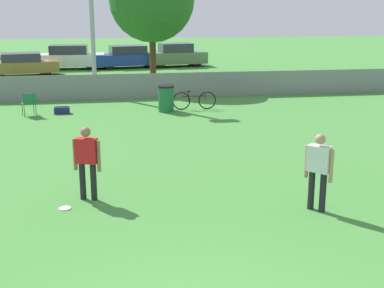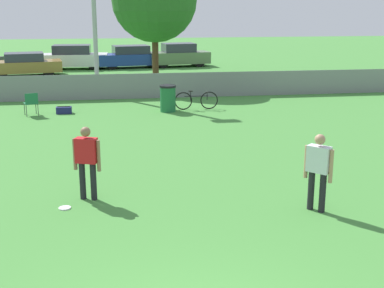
{
  "view_description": "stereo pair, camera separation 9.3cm",
  "coord_description": "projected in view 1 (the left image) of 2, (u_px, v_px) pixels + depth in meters",
  "views": [
    {
      "loc": [
        -0.91,
        -5.38,
        4.08
      ],
      "look_at": [
        0.87,
        5.93,
        1.05
      ],
      "focal_mm": 50.0,
      "sensor_mm": 36.0,
      "label": 1
    },
    {
      "loc": [
        -0.82,
        -5.4,
        4.08
      ],
      "look_at": [
        0.87,
        5.93,
        1.05
      ],
      "focal_mm": 50.0,
      "sensor_mm": 36.0,
      "label": 2
    }
  ],
  "objects": [
    {
      "name": "folding_chair_sideline",
      "position": [
        29.0,
        102.0,
        19.8
      ],
      "size": [
        0.59,
        0.59,
        0.87
      ],
      "rotation": [
        0.0,
        0.0,
        3.46
      ],
      "color": "#333338",
      "rests_on": "ground_plane"
    },
    {
      "name": "parked_car_olive",
      "position": [
        176.0,
        55.0,
        35.29
      ],
      "size": [
        4.15,
        2.2,
        1.52
      ],
      "rotation": [
        0.0,
        0.0,
        0.14
      ],
      "color": "black",
      "rests_on": "ground_plane"
    },
    {
      "name": "gear_bag_sideline",
      "position": [
        62.0,
        110.0,
        20.31
      ],
      "size": [
        0.57,
        0.31,
        0.28
      ],
      "color": "navy",
      "rests_on": "ground_plane"
    },
    {
      "name": "frisbee_disc",
      "position": [
        65.0,
        208.0,
        10.93
      ],
      "size": [
        0.25,
        0.25,
        0.03
      ],
      "color": "white",
      "rests_on": "ground_plane"
    },
    {
      "name": "trash_bin",
      "position": [
        166.0,
        98.0,
        20.61
      ],
      "size": [
        0.63,
        0.63,
        1.02
      ],
      "color": "#1E6638",
      "rests_on": "ground_plane"
    },
    {
      "name": "player_thrower_red",
      "position": [
        87.0,
        158.0,
        11.22
      ],
      "size": [
        0.58,
        0.37,
        1.59
      ],
      "rotation": [
        0.0,
        0.0,
        -0.37
      ],
      "color": "black",
      "rests_on": "ground_plane"
    },
    {
      "name": "parked_car_tan",
      "position": [
        21.0,
        64.0,
        30.71
      ],
      "size": [
        4.34,
        2.4,
        1.32
      ],
      "rotation": [
        0.0,
        0.0,
        0.16
      ],
      "color": "black",
      "rests_on": "ground_plane"
    },
    {
      "name": "bicycle_sideline",
      "position": [
        194.0,
        100.0,
        21.06
      ],
      "size": [
        1.73,
        0.44,
        0.75
      ],
      "rotation": [
        0.0,
        0.0,
        -0.01
      ],
      "color": "black",
      "rests_on": "ground_plane"
    },
    {
      "name": "parked_car_white",
      "position": [
        69.0,
        57.0,
        33.91
      ],
      "size": [
        4.5,
        1.84,
        1.51
      ],
      "rotation": [
        0.0,
        0.0,
        -0.04
      ],
      "color": "black",
      "rests_on": "ground_plane"
    },
    {
      "name": "player_receiver_white",
      "position": [
        319.0,
        167.0,
        10.64
      ],
      "size": [
        0.47,
        0.48,
        1.59
      ],
      "rotation": [
        0.0,
        0.0,
        -0.82
      ],
      "color": "black",
      "rests_on": "ground_plane"
    },
    {
      "name": "parked_car_blue",
      "position": [
        128.0,
        57.0,
        34.6
      ],
      "size": [
        4.55,
        2.32,
        1.43
      ],
      "rotation": [
        0.0,
        0.0,
        0.15
      ],
      "color": "black",
      "rests_on": "ground_plane"
    },
    {
      "name": "fence_backline",
      "position": [
        129.0,
        86.0,
        23.37
      ],
      "size": [
        27.32,
        0.07,
        1.21
      ],
      "color": "gray",
      "rests_on": "ground_plane"
    }
  ]
}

